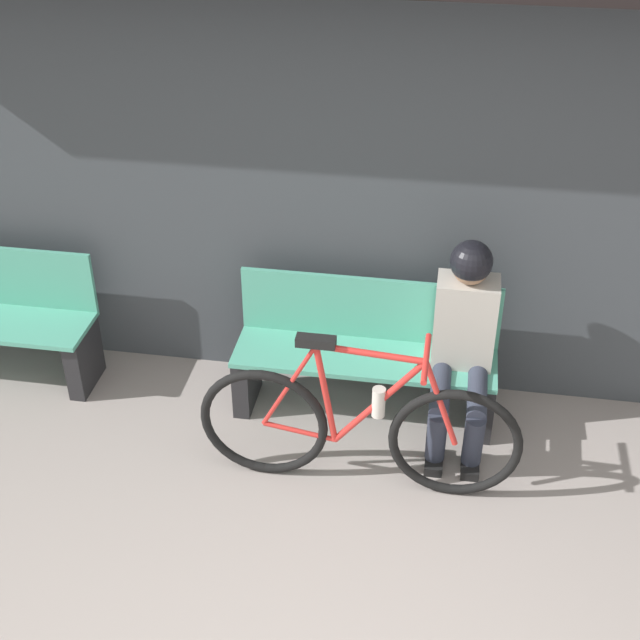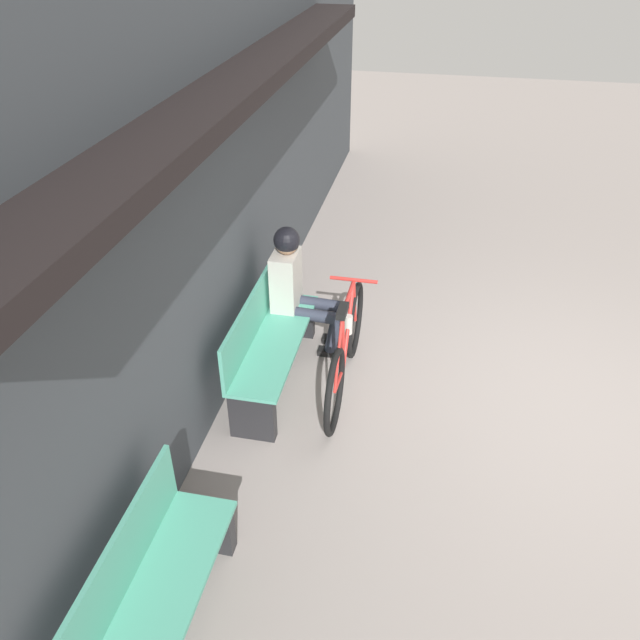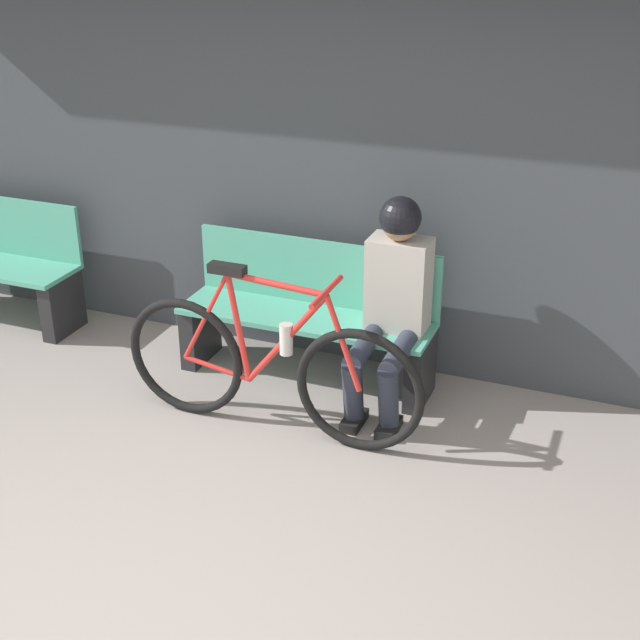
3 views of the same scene
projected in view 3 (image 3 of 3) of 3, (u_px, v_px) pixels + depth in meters
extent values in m
plane|color=gray|center=(122.00, 638.00, 3.50)|extent=(24.00, 24.00, 0.00)
cube|color=#3D4247|center=(353.00, 101.00, 5.03)|extent=(12.00, 0.12, 3.20)
cube|color=#51A88E|center=(305.00, 318.00, 5.22)|extent=(1.52, 0.42, 0.03)
cube|color=#51A88E|center=(317.00, 272.00, 5.29)|extent=(1.52, 0.03, 0.40)
cube|color=#232326|center=(200.00, 331.00, 5.55)|extent=(0.10, 0.36, 0.39)
cube|color=#232326|center=(420.00, 370.00, 5.08)|extent=(0.10, 0.36, 0.39)
torus|color=black|center=(186.00, 357.00, 4.90)|extent=(0.70, 0.05, 0.70)
torus|color=black|center=(359.00, 391.00, 4.57)|extent=(0.70, 0.05, 0.70)
cylinder|color=red|center=(276.00, 284.00, 4.49)|extent=(0.55, 0.03, 0.07)
cylinder|color=red|center=(286.00, 339.00, 4.61)|extent=(0.47, 0.03, 0.59)
cylinder|color=red|center=(238.00, 328.00, 4.69)|extent=(0.13, 0.03, 0.61)
cylinder|color=red|center=(217.00, 368.00, 4.85)|extent=(0.39, 0.03, 0.09)
cylinder|color=red|center=(206.00, 317.00, 4.74)|extent=(0.31, 0.02, 0.55)
cylinder|color=red|center=(343.00, 344.00, 4.49)|extent=(0.21, 0.03, 0.51)
cube|color=black|center=(227.00, 269.00, 4.57)|extent=(0.20, 0.07, 0.05)
cylinder|color=red|center=(327.00, 292.00, 4.40)|extent=(0.03, 0.40, 0.03)
cylinder|color=beige|center=(286.00, 339.00, 4.61)|extent=(0.07, 0.07, 0.17)
cylinder|color=#2D3342|center=(365.00, 345.00, 4.88)|extent=(0.11, 0.45, 0.13)
cylinder|color=#2D3342|center=(353.00, 391.00, 4.80)|extent=(0.11, 0.17, 0.37)
cube|color=black|center=(354.00, 420.00, 4.91)|extent=(0.10, 0.22, 0.06)
cylinder|color=#2D3342|center=(400.00, 352.00, 4.82)|extent=(0.11, 0.45, 0.13)
cylinder|color=#2D3342|center=(388.00, 398.00, 4.73)|extent=(0.11, 0.17, 0.37)
cube|color=black|center=(389.00, 427.00, 4.84)|extent=(0.10, 0.22, 0.06)
cube|color=#B7B2A8|center=(399.00, 284.00, 4.95)|extent=(0.34, 0.22, 0.53)
sphere|color=#9E7556|center=(400.00, 223.00, 4.78)|extent=(0.20, 0.20, 0.20)
sphere|color=black|center=(400.00, 217.00, 4.77)|extent=(0.23, 0.23, 0.23)
cube|color=#232326|center=(63.00, 306.00, 5.89)|extent=(0.10, 0.36, 0.39)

